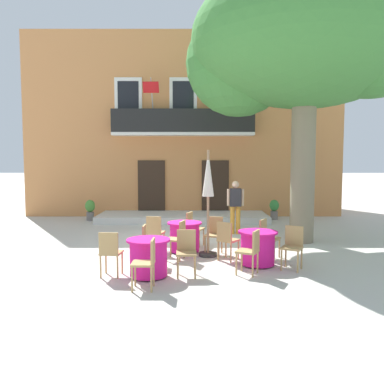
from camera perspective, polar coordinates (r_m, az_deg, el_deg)
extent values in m
plane|color=beige|center=(11.23, -1.66, -7.22)|extent=(120.00, 120.00, 0.00)
cube|color=#CC844C|center=(18.05, -0.93, 9.23)|extent=(13.00, 4.00, 7.50)
cube|color=#332319|center=(16.09, -5.70, 0.49)|extent=(1.10, 0.08, 2.30)
cube|color=#332319|center=(16.03, 3.59, 0.49)|extent=(1.10, 0.08, 2.30)
cube|color=silver|center=(16.32, -9.03, 12.84)|extent=(1.10, 0.08, 1.90)
cube|color=black|center=(16.29, -9.05, 12.85)|extent=(0.84, 0.04, 1.60)
cube|color=silver|center=(16.12, -1.09, 13.00)|extent=(1.10, 0.08, 1.90)
cube|color=black|center=(16.09, -1.09, 13.01)|extent=(0.84, 0.04, 1.60)
cube|color=silver|center=(16.22, 6.91, 12.91)|extent=(1.10, 0.08, 1.90)
cube|color=black|center=(16.19, 6.92, 12.93)|extent=(0.84, 0.04, 1.60)
cube|color=silver|center=(15.70, -1.10, 8.41)|extent=(5.60, 0.65, 0.12)
cube|color=black|center=(15.45, -1.13, 10.37)|extent=(5.60, 0.06, 0.90)
cylinder|color=#B2B2B7|center=(15.76, -5.62, 13.54)|extent=(0.04, 0.95, 1.33)
cube|color=red|center=(15.36, -5.80, 14.90)|extent=(0.60, 0.29, 0.38)
cylinder|color=#B2B2B7|center=(15.70, 3.38, 13.58)|extent=(0.04, 0.95, 1.33)
cube|color=#192D9E|center=(15.31, 3.49, 14.95)|extent=(0.60, 0.29, 0.38)
cylinder|color=slate|center=(15.96, -9.49, 9.09)|extent=(0.33, 0.33, 0.32)
ellipsoid|color=#4C8E38|center=(15.99, -9.50, 10.19)|extent=(0.43, 0.43, 0.29)
cylinder|color=slate|center=(15.74, -1.10, 9.11)|extent=(0.31, 0.31, 0.27)
ellipsoid|color=#2D7533|center=(15.77, -1.10, 10.30)|extent=(0.40, 0.40, 0.39)
cylinder|color=#995638|center=(15.86, 7.34, 9.02)|extent=(0.26, 0.26, 0.26)
ellipsoid|color=#2D7533|center=(15.88, 7.35, 10.04)|extent=(0.34, 0.34, 0.31)
cube|color=navy|center=(16.66, 16.24, 10.73)|extent=(0.60, 0.06, 2.80)
cube|color=silver|center=(15.11, -1.14, -3.66)|extent=(6.42, 2.08, 0.25)
cylinder|color=#7F755B|center=(11.41, 15.98, 2.67)|extent=(0.66, 0.66, 3.90)
ellipsoid|color=#3D7F38|center=(11.87, 16.40, 20.66)|extent=(6.25, 5.63, 3.75)
sphere|color=#3D7F38|center=(12.17, 7.06, 18.12)|extent=(3.13, 3.13, 3.13)
sphere|color=#3D7F38|center=(11.74, 25.04, 19.02)|extent=(2.81, 2.81, 2.81)
cylinder|color=#DB1984|center=(8.81, 9.70, -8.13)|extent=(0.74, 0.74, 0.68)
cylinder|color=#DB1984|center=(8.74, 9.74, -5.77)|extent=(0.86, 0.86, 0.04)
cylinder|color=#2D2823|center=(8.90, 9.67, -10.36)|extent=(0.44, 0.44, 0.03)
cylinder|color=tan|center=(8.44, 15.32, -9.81)|extent=(0.04, 0.04, 0.45)
cylinder|color=tan|center=(8.52, 13.06, -9.63)|extent=(0.04, 0.04, 0.45)
cylinder|color=tan|center=(8.76, 15.83, -9.29)|extent=(0.04, 0.04, 0.45)
cylinder|color=tan|center=(8.84, 13.66, -9.12)|extent=(0.04, 0.04, 0.45)
cube|color=tan|center=(8.58, 14.50, -7.87)|extent=(0.54, 0.54, 0.04)
cube|color=tan|center=(8.71, 14.82, -6.16)|extent=(0.35, 0.22, 0.42)
cylinder|color=tan|center=(9.62, 12.77, -7.98)|extent=(0.04, 0.04, 0.45)
cylinder|color=tan|center=(9.31, 12.06, -8.39)|extent=(0.04, 0.04, 0.45)
cylinder|color=tan|center=(9.74, 10.87, -7.80)|extent=(0.04, 0.04, 0.45)
cylinder|color=tan|center=(9.43, 10.10, -8.19)|extent=(0.04, 0.04, 0.45)
cube|color=tan|center=(9.47, 11.47, -6.64)|extent=(0.55, 0.55, 0.04)
cube|color=tan|center=(9.49, 10.48, -5.19)|extent=(0.24, 0.34, 0.42)
cylinder|color=tan|center=(9.43, 5.14, -8.14)|extent=(0.04, 0.04, 0.45)
cylinder|color=tan|center=(9.26, 6.95, -8.40)|extent=(0.04, 0.04, 0.45)
cylinder|color=tan|center=(9.15, 4.01, -8.53)|extent=(0.04, 0.04, 0.45)
cylinder|color=tan|center=(8.97, 5.85, -8.81)|extent=(0.04, 0.04, 0.45)
cube|color=tan|center=(9.15, 5.50, -6.97)|extent=(0.56, 0.56, 0.04)
cube|color=tan|center=(8.95, 4.91, -5.72)|extent=(0.33, 0.26, 0.42)
cylinder|color=tan|center=(8.04, 6.65, -10.40)|extent=(0.04, 0.04, 0.45)
cylinder|color=tan|center=(8.35, 7.43, -9.84)|extent=(0.04, 0.04, 0.45)
cylinder|color=tan|center=(7.94, 9.01, -10.62)|extent=(0.04, 0.04, 0.45)
cylinder|color=tan|center=(8.26, 9.71, -10.04)|extent=(0.04, 0.04, 0.45)
cube|color=tan|center=(8.09, 8.22, -8.54)|extent=(0.53, 0.53, 0.04)
cube|color=tan|center=(7.99, 9.48, -7.04)|extent=(0.20, 0.36, 0.42)
cylinder|color=#DB1984|center=(9.91, -0.89, -6.64)|extent=(0.74, 0.74, 0.68)
cylinder|color=#DB1984|center=(9.84, -0.89, -4.52)|extent=(0.86, 0.86, 0.04)
cylinder|color=#2D2823|center=(9.99, -0.89, -8.63)|extent=(0.44, 0.44, 0.03)
cylinder|color=tan|center=(9.54, 4.11, -7.98)|extent=(0.04, 0.04, 0.45)
cylinder|color=tan|center=(9.62, 2.12, -7.87)|extent=(0.04, 0.04, 0.45)
cylinder|color=tan|center=(9.87, 4.55, -7.56)|extent=(0.04, 0.04, 0.45)
cylinder|color=tan|center=(9.94, 2.62, -7.46)|extent=(0.04, 0.04, 0.45)
cube|color=tan|center=(9.69, 3.36, -6.30)|extent=(0.50, 0.50, 0.04)
cube|color=tan|center=(9.82, 3.61, -4.79)|extent=(0.38, 0.15, 0.42)
cylinder|color=tan|center=(10.71, 1.90, -6.57)|extent=(0.04, 0.04, 0.45)
cylinder|color=tan|center=(10.40, 1.24, -6.91)|extent=(0.04, 0.04, 0.45)
cylinder|color=tan|center=(10.84, 0.21, -6.44)|extent=(0.04, 0.04, 0.45)
cylinder|color=tan|center=(10.53, -0.50, -6.77)|extent=(0.04, 0.04, 0.45)
cube|color=tan|center=(10.57, 0.72, -5.37)|extent=(0.52, 0.52, 0.04)
cube|color=tan|center=(10.60, -0.19, -4.08)|extent=(0.18, 0.37, 0.42)
cylinder|color=tan|center=(10.32, -5.74, -7.02)|extent=(0.04, 0.04, 0.45)
cylinder|color=tan|center=(10.23, -3.90, -7.11)|extent=(0.04, 0.04, 0.45)
cylinder|color=tan|center=(10.01, -6.30, -7.40)|extent=(0.04, 0.04, 0.45)
cylinder|color=tan|center=(9.91, -4.41, -7.50)|extent=(0.04, 0.04, 0.45)
cube|color=tan|center=(10.07, -5.09, -5.89)|extent=(0.47, 0.47, 0.04)
cube|color=tan|center=(9.86, -5.39, -4.77)|extent=(0.38, 0.11, 0.42)
cylinder|color=tan|center=(9.14, -3.65, -8.54)|extent=(0.04, 0.04, 0.45)
cylinder|color=tan|center=(9.45, -2.94, -8.09)|extent=(0.04, 0.04, 0.45)
cylinder|color=tan|center=(9.03, -1.60, -8.69)|extent=(0.04, 0.04, 0.45)
cylinder|color=tan|center=(9.35, -0.95, -8.23)|extent=(0.04, 0.04, 0.45)
cube|color=tan|center=(9.19, -2.29, -6.90)|extent=(0.50, 0.50, 0.04)
cube|color=tan|center=(9.09, -1.21, -5.55)|extent=(0.14, 0.38, 0.42)
cylinder|color=#DB1984|center=(7.91, -6.15, -9.57)|extent=(0.74, 0.74, 0.68)
cylinder|color=#DB1984|center=(7.83, -6.17, -6.95)|extent=(0.86, 0.86, 0.04)
cylinder|color=#2D2823|center=(8.00, -6.12, -12.04)|extent=(0.44, 0.44, 0.03)
cylinder|color=tan|center=(7.75, 0.66, -10.95)|extent=(0.04, 0.04, 0.45)
cylinder|color=tan|center=(7.75, -1.90, -10.95)|extent=(0.04, 0.04, 0.45)
cylinder|color=tan|center=(8.08, 0.59, -10.30)|extent=(0.04, 0.04, 0.45)
cylinder|color=tan|center=(8.08, -1.86, -10.30)|extent=(0.04, 0.04, 0.45)
cube|color=tan|center=(7.85, -0.63, -8.90)|extent=(0.41, 0.41, 0.04)
cube|color=tan|center=(7.98, -0.64, -6.99)|extent=(0.38, 0.05, 0.42)
cylinder|color=tan|center=(8.81, -4.31, -9.04)|extent=(0.04, 0.04, 0.45)
cylinder|color=tan|center=(8.49, -4.51, -9.58)|extent=(0.04, 0.04, 0.45)
cylinder|color=tan|center=(8.85, -6.53, -9.00)|extent=(0.04, 0.04, 0.45)
cylinder|color=tan|center=(8.52, -6.82, -9.54)|extent=(0.04, 0.04, 0.45)
cube|color=tan|center=(8.61, -5.56, -7.71)|extent=(0.40, 0.40, 0.04)
cube|color=tan|center=(8.59, -6.77, -6.19)|extent=(0.04, 0.38, 0.42)
cylinder|color=tan|center=(8.33, -12.21, -9.95)|extent=(0.04, 0.04, 0.45)
cylinder|color=tan|center=(8.24, -9.92, -10.08)|extent=(0.04, 0.04, 0.45)
cylinder|color=tan|center=(8.02, -12.95, -10.54)|extent=(0.04, 0.04, 0.45)
cylinder|color=tan|center=(7.92, -10.57, -10.69)|extent=(0.04, 0.04, 0.45)
cube|color=tan|center=(8.06, -11.44, -8.63)|extent=(0.43, 0.43, 0.04)
cube|color=tan|center=(7.85, -11.85, -7.29)|extent=(0.38, 0.07, 0.42)
cylinder|color=tan|center=(7.10, -8.52, -12.48)|extent=(0.04, 0.04, 0.45)
cylinder|color=tan|center=(7.42, -8.06, -11.72)|extent=(0.04, 0.04, 0.45)
cylinder|color=tan|center=(7.05, -5.73, -12.58)|extent=(0.04, 0.04, 0.45)
cylinder|color=tan|center=(7.37, -5.40, -11.80)|extent=(0.04, 0.04, 0.45)
cube|color=tan|center=(7.16, -6.95, -10.26)|extent=(0.41, 0.41, 0.04)
cube|color=tan|center=(7.09, -5.51, -8.50)|extent=(0.05, 0.38, 0.42)
cylinder|color=#997A56|center=(9.38, 2.55, -1.68)|extent=(0.06, 0.06, 2.55)
cylinder|color=#333333|center=(9.60, 2.52, -9.03)|extent=(0.44, 0.44, 0.08)
cone|color=silver|center=(9.33, 2.56, 2.74)|extent=(0.28, 0.28, 1.10)
cylinder|color=slate|center=(15.58, -14.37, -3.42)|extent=(0.29, 0.29, 0.32)
ellipsoid|color=#4C8E38|center=(15.53, -14.40, -1.97)|extent=(0.37, 0.37, 0.47)
cylinder|color=slate|center=(15.65, 12.03, -3.33)|extent=(0.28, 0.28, 0.33)
ellipsoid|color=#38843D|center=(15.61, 12.06, -1.92)|extent=(0.36, 0.36, 0.44)
cylinder|color=gold|center=(12.36, 6.09, -4.09)|extent=(0.14, 0.14, 0.87)
cylinder|color=gold|center=(12.38, 6.92, -4.08)|extent=(0.14, 0.14, 0.87)
cube|color=#2D2D33|center=(12.28, 6.53, -0.78)|extent=(0.34, 0.22, 0.56)
sphere|color=beige|center=(12.25, 6.55, 1.08)|extent=(0.22, 0.22, 0.22)
cylinder|color=beige|center=(12.26, 5.51, -0.78)|extent=(0.09, 0.09, 0.52)
cylinder|color=beige|center=(12.31, 7.55, -0.78)|extent=(0.09, 0.09, 0.52)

